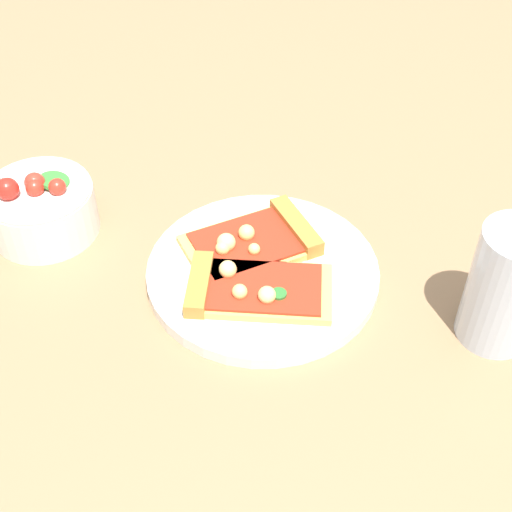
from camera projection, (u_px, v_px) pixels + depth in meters
The scene contains 6 objects.
ground_plane at pixel (251, 254), 0.75m from camera, with size 2.40×2.40×0.00m, color #93704C.
plate at pixel (263, 272), 0.72m from camera, with size 0.24×0.24×0.01m, color silver.
pizza_slice_near at pixel (249, 288), 0.69m from camera, with size 0.11×0.15×0.02m.
pizza_slice_far at pixel (257, 240), 0.74m from camera, with size 0.15×0.16×0.03m.
salad_bowl at pixel (41, 207), 0.76m from camera, with size 0.12×0.12×0.08m.
soda_glass at pixel (505, 291), 0.64m from camera, with size 0.07×0.07×0.12m.
Camera 1 is at (-0.52, -0.16, 0.52)m, focal length 49.33 mm.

